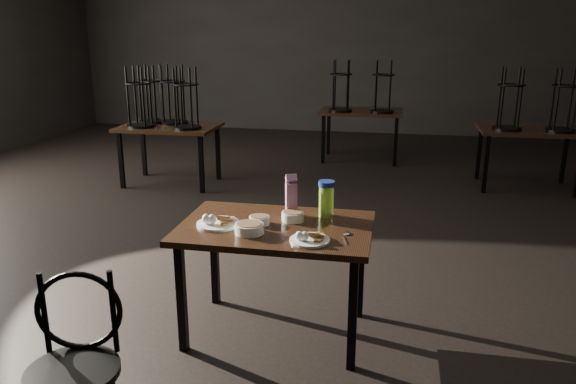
% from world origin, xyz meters
% --- Properties ---
extents(main_table, '(1.20, 0.80, 0.75)m').
position_xyz_m(main_table, '(0.45, -1.40, 0.67)').
color(main_table, black).
rests_on(main_table, ground).
extents(plate_left, '(0.27, 0.27, 0.09)m').
position_xyz_m(plate_left, '(0.10, -1.47, 0.77)').
color(plate_left, white).
rests_on(plate_left, main_table).
extents(plate_right, '(0.23, 0.23, 0.08)m').
position_xyz_m(plate_right, '(0.70, -1.63, 0.77)').
color(plate_right, white).
rests_on(plate_right, main_table).
extents(bowl_near, '(0.13, 0.13, 0.05)m').
position_xyz_m(bowl_near, '(0.35, -1.40, 0.78)').
color(bowl_near, white).
rests_on(bowl_near, main_table).
extents(bowl_far, '(0.14, 0.14, 0.06)m').
position_xyz_m(bowl_far, '(0.54, -1.30, 0.78)').
color(bowl_far, white).
rests_on(bowl_far, main_table).
extents(bowl_big, '(0.17, 0.17, 0.06)m').
position_xyz_m(bowl_big, '(0.32, -1.57, 0.78)').
color(bowl_big, white).
rests_on(bowl_big, main_table).
extents(juice_carton, '(0.09, 0.09, 0.28)m').
position_xyz_m(juice_carton, '(0.51, -1.21, 0.88)').
color(juice_carton, '#801765').
rests_on(juice_carton, main_table).
extents(water_bottle, '(0.14, 0.14, 0.24)m').
position_xyz_m(water_bottle, '(0.74, -1.17, 0.87)').
color(water_bottle, '#A6E041').
rests_on(water_bottle, main_table).
extents(spoon, '(0.06, 0.21, 0.01)m').
position_xyz_m(spoon, '(0.90, -1.49, 0.75)').
color(spoon, silver).
rests_on(spoon, main_table).
extents(bentwood_chair, '(0.45, 0.45, 0.88)m').
position_xyz_m(bentwood_chair, '(-0.21, -2.62, 0.52)').
color(bentwood_chair, black).
rests_on(bentwood_chair, ground).
extents(bg_table_left, '(1.20, 0.80, 1.48)m').
position_xyz_m(bg_table_left, '(-1.66, 1.91, 0.80)').
color(bg_table_left, black).
rests_on(bg_table_left, ground).
extents(bg_table_right, '(1.20, 0.80, 1.48)m').
position_xyz_m(bg_table_right, '(2.75, 2.53, 0.75)').
color(bg_table_right, black).
rests_on(bg_table_right, ground).
extents(bg_table_far, '(1.20, 0.80, 1.48)m').
position_xyz_m(bg_table_far, '(0.64, 3.67, 0.75)').
color(bg_table_far, black).
rests_on(bg_table_far, ground).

